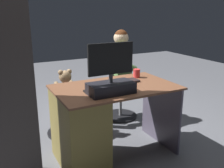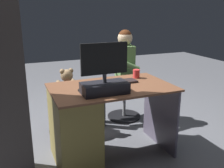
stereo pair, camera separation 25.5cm
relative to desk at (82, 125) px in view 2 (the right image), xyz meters
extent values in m
plane|color=#5A5C62|center=(-0.31, -0.32, -0.40)|extent=(10.00, 10.00, 0.00)
cube|color=brown|center=(-0.31, 0.00, 0.35)|extent=(1.20, 0.74, 0.02)
cube|color=olive|center=(0.08, 0.00, -0.03)|extent=(0.38, 0.68, 0.73)
cube|color=#4B4455|center=(-0.89, 0.00, -0.03)|extent=(0.02, 0.66, 0.73)
cube|color=black|center=(-0.17, 0.18, 0.41)|extent=(0.42, 0.22, 0.10)
cylinder|color=#333338|center=(-0.17, 0.18, 0.50)|extent=(0.04, 0.04, 0.08)
cube|color=black|center=(-0.17, 0.18, 0.68)|extent=(0.43, 0.02, 0.28)
cube|color=black|center=(-0.17, 0.16, 0.68)|extent=(0.40, 0.00, 0.25)
cube|color=black|center=(-0.41, -0.09, 0.37)|extent=(0.42, 0.14, 0.02)
ellipsoid|color=#242C2A|center=(-0.10, -0.08, 0.38)|extent=(0.06, 0.10, 0.04)
cylinder|color=red|center=(-0.69, -0.20, 0.40)|extent=(0.07, 0.07, 0.09)
cube|color=black|center=(0.01, 0.09, 0.37)|extent=(0.06, 0.15, 0.02)
cylinder|color=black|center=(-0.02, -0.71, -0.39)|extent=(0.51, 0.51, 0.03)
cylinder|color=gray|center=(-0.02, -0.71, -0.18)|extent=(0.04, 0.04, 0.39)
cylinder|color=maroon|center=(-0.02, -0.71, 0.05)|extent=(0.40, 0.40, 0.06)
ellipsoid|color=#8E714E|center=(-0.02, -0.71, 0.17)|extent=(0.18, 0.15, 0.19)
sphere|color=#8E714E|center=(-0.02, -0.71, 0.33)|extent=(0.15, 0.15, 0.15)
sphere|color=beige|center=(-0.02, -0.77, 0.32)|extent=(0.06, 0.06, 0.06)
sphere|color=#8E714E|center=(-0.07, -0.71, 0.38)|extent=(0.06, 0.06, 0.06)
sphere|color=#8E714E|center=(0.03, -0.71, 0.38)|extent=(0.06, 0.06, 0.06)
cylinder|color=#8E714E|center=(-0.11, -0.74, 0.21)|extent=(0.05, 0.14, 0.10)
cylinder|color=#8E714E|center=(0.07, -0.74, 0.21)|extent=(0.05, 0.14, 0.10)
cylinder|color=#8E714E|center=(-0.07, -0.81, 0.11)|extent=(0.06, 0.11, 0.06)
cylinder|color=#8E714E|center=(0.03, -0.81, 0.11)|extent=(0.06, 0.11, 0.06)
cylinder|color=black|center=(-0.85, -0.84, -0.39)|extent=(0.47, 0.47, 0.03)
cylinder|color=gray|center=(-0.85, -0.84, -0.18)|extent=(0.04, 0.04, 0.39)
cylinder|color=#335B6C|center=(-0.85, -0.84, 0.05)|extent=(0.38, 0.38, 0.06)
cube|color=#577D45|center=(-0.85, -0.84, 0.36)|extent=(0.25, 0.35, 0.55)
sphere|color=tan|center=(-0.85, -0.84, 0.73)|extent=(0.20, 0.20, 0.20)
sphere|color=#452210|center=(-0.85, -0.84, 0.75)|extent=(0.18, 0.18, 0.18)
cylinder|color=#577D45|center=(-0.73, -0.62, 0.44)|extent=(0.44, 0.14, 0.26)
cylinder|color=#577D45|center=(-0.66, -1.01, 0.44)|extent=(0.44, 0.14, 0.26)
cylinder|color=#3B3E41|center=(-0.66, -0.72, 0.10)|extent=(0.43, 0.18, 0.11)
cylinder|color=#3B3E41|center=(-0.45, -0.69, -0.16)|extent=(0.10, 0.10, 0.48)
cylinder|color=#3B3E41|center=(-0.63, -0.89, 0.10)|extent=(0.43, 0.18, 0.11)
cylinder|color=#3B3E41|center=(-0.43, -0.86, -0.16)|extent=(0.10, 0.10, 0.48)
camera|label=1|loc=(0.84, 2.14, 1.09)|focal=41.22mm
camera|label=2|loc=(0.61, 2.25, 1.09)|focal=41.22mm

